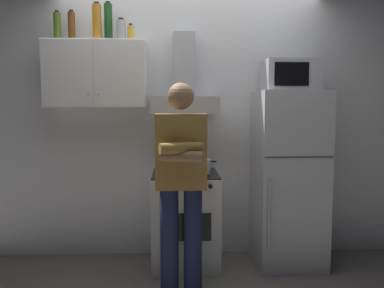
{
  "coord_description": "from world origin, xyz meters",
  "views": [
    {
      "loc": [
        -0.16,
        -3.3,
        1.47
      ],
      "look_at": [
        0.0,
        0.0,
        1.15
      ],
      "focal_mm": 37.07,
      "sensor_mm": 36.0,
      "label": 1
    }
  ],
  "objects_px": {
    "cooking_pot": "(200,166)",
    "bottle_beer_brown": "(72,26)",
    "upper_cabinet": "(97,75)",
    "stove_oven": "(185,219)",
    "bottle_canister_steel": "(121,30)",
    "refrigerator": "(288,179)",
    "bottle_liquor_amber": "(97,22)",
    "person_standing": "(181,182)",
    "microwave": "(290,76)",
    "bottle_spice_jar": "(131,33)",
    "range_hood": "(185,92)",
    "bottle_wine_green": "(108,22)",
    "bottle_olive_oil": "(57,26)"
  },
  "relations": [
    {
      "from": "bottle_spice_jar",
      "to": "bottle_canister_steel",
      "type": "bearing_deg",
      "value": 176.95
    },
    {
      "from": "upper_cabinet",
      "to": "microwave",
      "type": "height_order",
      "value": "upper_cabinet"
    },
    {
      "from": "upper_cabinet",
      "to": "bottle_canister_steel",
      "type": "xyz_separation_m",
      "value": [
        0.23,
        -0.01,
        0.39
      ]
    },
    {
      "from": "stove_oven",
      "to": "bottle_liquor_amber",
      "type": "xyz_separation_m",
      "value": [
        -0.78,
        0.09,
        1.78
      ]
    },
    {
      "from": "range_hood",
      "to": "bottle_canister_steel",
      "type": "relative_size",
      "value": 3.71
    },
    {
      "from": "bottle_wine_green",
      "to": "bottle_spice_jar",
      "type": "bearing_deg",
      "value": -4.3
    },
    {
      "from": "upper_cabinet",
      "to": "microwave",
      "type": "distance_m",
      "value": 1.75
    },
    {
      "from": "upper_cabinet",
      "to": "bottle_beer_brown",
      "type": "distance_m",
      "value": 0.48
    },
    {
      "from": "upper_cabinet",
      "to": "person_standing",
      "type": "xyz_separation_m",
      "value": [
        0.75,
        -0.73,
        -0.85
      ]
    },
    {
      "from": "person_standing",
      "to": "stove_oven",
      "type": "bearing_deg",
      "value": 85.28
    },
    {
      "from": "range_hood",
      "to": "bottle_olive_oil",
      "type": "relative_size",
      "value": 2.87
    },
    {
      "from": "refrigerator",
      "to": "upper_cabinet",
      "type": "bearing_deg",
      "value": 175.93
    },
    {
      "from": "microwave",
      "to": "bottle_beer_brown",
      "type": "bearing_deg",
      "value": 176.98
    },
    {
      "from": "bottle_olive_oil",
      "to": "bottle_canister_steel",
      "type": "bearing_deg",
      "value": -0.25
    },
    {
      "from": "microwave",
      "to": "bottle_liquor_amber",
      "type": "bearing_deg",
      "value": 177.52
    },
    {
      "from": "bottle_beer_brown",
      "to": "bottle_wine_green",
      "type": "relative_size",
      "value": 0.78
    },
    {
      "from": "microwave",
      "to": "bottle_wine_green",
      "type": "distance_m",
      "value": 1.71
    },
    {
      "from": "bottle_canister_steel",
      "to": "bottle_beer_brown",
      "type": "bearing_deg",
      "value": 179.06
    },
    {
      "from": "microwave",
      "to": "bottle_canister_steel",
      "type": "xyz_separation_m",
      "value": [
        -1.52,
        0.1,
        0.4
      ]
    },
    {
      "from": "microwave",
      "to": "cooking_pot",
      "type": "relative_size",
      "value": 1.71
    },
    {
      "from": "microwave",
      "to": "upper_cabinet",
      "type": "bearing_deg",
      "value": 176.52
    },
    {
      "from": "microwave",
      "to": "bottle_wine_green",
      "type": "xyz_separation_m",
      "value": [
        -1.63,
        0.11,
        0.48
      ]
    },
    {
      "from": "cooking_pot",
      "to": "bottle_beer_brown",
      "type": "xyz_separation_m",
      "value": [
        -1.14,
        0.24,
        1.24
      ]
    },
    {
      "from": "person_standing",
      "to": "bottle_olive_oil",
      "type": "xyz_separation_m",
      "value": [
        -1.09,
        0.72,
        1.27
      ]
    },
    {
      "from": "microwave",
      "to": "bottle_liquor_amber",
      "type": "relative_size",
      "value": 1.44
    },
    {
      "from": "refrigerator",
      "to": "cooking_pot",
      "type": "xyz_separation_m",
      "value": [
        -0.82,
        -0.12,
        0.14
      ]
    },
    {
      "from": "upper_cabinet",
      "to": "stove_oven",
      "type": "height_order",
      "value": "upper_cabinet"
    },
    {
      "from": "bottle_beer_brown",
      "to": "bottle_wine_green",
      "type": "height_order",
      "value": "bottle_wine_green"
    },
    {
      "from": "bottle_olive_oil",
      "to": "person_standing",
      "type": "bearing_deg",
      "value": -33.68
    },
    {
      "from": "range_hood",
      "to": "bottle_wine_green",
      "type": "xyz_separation_m",
      "value": [
        -0.69,
        -0.0,
        0.62
      ]
    },
    {
      "from": "refrigerator",
      "to": "cooking_pot",
      "type": "distance_m",
      "value": 0.84
    },
    {
      "from": "bottle_canister_steel",
      "to": "upper_cabinet",
      "type": "bearing_deg",
      "value": 177.53
    },
    {
      "from": "microwave",
      "to": "person_standing",
      "type": "distance_m",
      "value": 1.45
    },
    {
      "from": "microwave",
      "to": "bottle_wine_green",
      "type": "height_order",
      "value": "bottle_wine_green"
    },
    {
      "from": "refrigerator",
      "to": "bottle_canister_steel",
      "type": "distance_m",
      "value": 2.03
    },
    {
      "from": "range_hood",
      "to": "bottle_spice_jar",
      "type": "bearing_deg",
      "value": -178.15
    },
    {
      "from": "microwave",
      "to": "bottle_spice_jar",
      "type": "distance_m",
      "value": 1.49
    },
    {
      "from": "bottle_liquor_amber",
      "to": "bottle_spice_jar",
      "type": "relative_size",
      "value": 2.17
    },
    {
      "from": "person_standing",
      "to": "bottle_canister_steel",
      "type": "xyz_separation_m",
      "value": [
        -0.52,
        0.72,
        1.24
      ]
    },
    {
      "from": "range_hood",
      "to": "bottle_spice_jar",
      "type": "xyz_separation_m",
      "value": [
        -0.49,
        -0.02,
        0.52
      ]
    },
    {
      "from": "refrigerator",
      "to": "person_standing",
      "type": "xyz_separation_m",
      "value": [
        -1.0,
        -0.61,
        0.1
      ]
    },
    {
      "from": "bottle_wine_green",
      "to": "bottle_canister_steel",
      "type": "height_order",
      "value": "bottle_wine_green"
    },
    {
      "from": "person_standing",
      "to": "bottle_spice_jar",
      "type": "distance_m",
      "value": 1.48
    },
    {
      "from": "upper_cabinet",
      "to": "person_standing",
      "type": "relative_size",
      "value": 0.55
    },
    {
      "from": "microwave",
      "to": "range_hood",
      "type": "bearing_deg",
      "value": 173.54
    },
    {
      "from": "bottle_canister_steel",
      "to": "bottle_spice_jar",
      "type": "bearing_deg",
      "value": -3.05
    },
    {
      "from": "bottle_beer_brown",
      "to": "bottle_spice_jar",
      "type": "height_order",
      "value": "bottle_beer_brown"
    },
    {
      "from": "bottle_beer_brown",
      "to": "bottle_canister_steel",
      "type": "relative_size",
      "value": 1.33
    },
    {
      "from": "bottle_olive_oil",
      "to": "microwave",
      "type": "bearing_deg",
      "value": -2.71
    },
    {
      "from": "upper_cabinet",
      "to": "bottle_beer_brown",
      "type": "height_order",
      "value": "bottle_beer_brown"
    }
  ]
}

